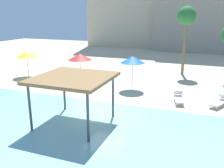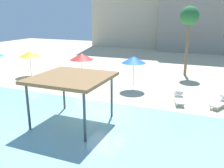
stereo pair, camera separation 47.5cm
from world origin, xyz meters
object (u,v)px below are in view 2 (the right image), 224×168
shade_pavilion (72,79)px  beach_umbrella_yellow_1 (29,54)px  palm_tree_0 (189,18)px  lounge_chair_0 (179,98)px  beach_umbrella_blue_3 (134,60)px  lounge_chair_1 (221,102)px  beach_umbrella_red_2 (82,57)px

shade_pavilion → beach_umbrella_yellow_1: bearing=140.3°
shade_pavilion → palm_tree_0: (4.63, 15.15, 3.21)m
beach_umbrella_yellow_1 → lounge_chair_0: bearing=-9.1°
beach_umbrella_yellow_1 → lounge_chair_0: 15.80m
beach_umbrella_blue_3 → lounge_chair_1: 7.49m
shade_pavilion → beach_umbrella_red_2: 9.48m
lounge_chair_0 → shade_pavilion: bearing=-53.7°
beach_umbrella_yellow_1 → palm_tree_0: (14.84, 6.66, 3.59)m
palm_tree_0 → beach_umbrella_blue_3: bearing=-116.1°
shade_pavilion → beach_umbrella_yellow_1: size_ratio=1.60×
beach_umbrella_blue_3 → palm_tree_0: 8.64m
shade_pavilion → lounge_chair_0: bearing=48.7°
beach_umbrella_red_2 → beach_umbrella_blue_3: bearing=-5.8°
beach_umbrella_red_2 → beach_umbrella_blue_3: (5.26, -0.53, 0.15)m
lounge_chair_0 → palm_tree_0: (-0.65, 9.15, 5.56)m
beach_umbrella_red_2 → beach_umbrella_blue_3: beach_umbrella_blue_3 is taller
beach_umbrella_yellow_1 → palm_tree_0: size_ratio=0.37×
beach_umbrella_yellow_1 → lounge_chair_0: (15.48, -2.49, -1.97)m
shade_pavilion → palm_tree_0: bearing=73.0°
shade_pavilion → lounge_chair_1: size_ratio=2.12×
beach_umbrella_blue_3 → lounge_chair_0: beach_umbrella_blue_3 is taller
shade_pavilion → lounge_chair_1: 10.46m
beach_umbrella_red_2 → lounge_chair_0: bearing=-15.0°
beach_umbrella_blue_3 → palm_tree_0: palm_tree_0 is taller
shade_pavilion → lounge_chair_0: shade_pavilion is taller
beach_umbrella_yellow_1 → lounge_chair_1: 18.51m
shade_pavilion → palm_tree_0: size_ratio=0.59×
beach_umbrella_red_2 → shade_pavilion: bearing=-64.1°
beach_umbrella_yellow_1 → beach_umbrella_red_2: (6.07, 0.04, 0.11)m
beach_umbrella_red_2 → palm_tree_0: 11.53m
beach_umbrella_yellow_1 → lounge_chair_1: beach_umbrella_yellow_1 is taller
lounge_chair_0 → palm_tree_0: size_ratio=0.28×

